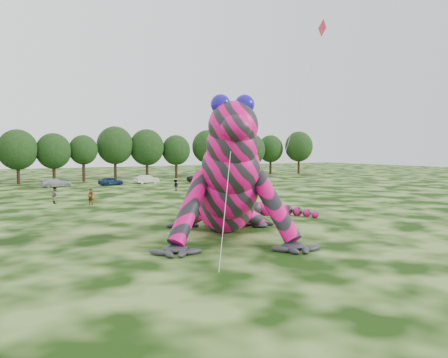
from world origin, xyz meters
name	(u,v)px	position (x,y,z in m)	size (l,w,h in m)	color
ground	(245,234)	(0.00, 0.00, 0.00)	(240.00, 240.00, 0.00)	#16330A
inflatable_gecko	(224,167)	(-0.87, 1.48, 4.78)	(16.09, 19.11, 9.55)	#EE066E
flying_kite	(318,43)	(10.25, 3.95, 15.59)	(4.69, 3.38, 17.79)	red
tree_7	(18,157)	(-10.08, 56.80, 4.74)	(6.68, 6.01, 9.48)	black
tree_8	(54,158)	(-4.22, 56.99, 4.47)	(6.14, 5.53, 8.94)	black
tree_9	(83,158)	(1.06, 57.35, 4.34)	(5.27, 4.74, 8.68)	black
tree_10	(115,153)	(7.40, 58.58, 5.25)	(7.09, 6.38, 10.50)	black
tree_11	(147,154)	(13.79, 58.20, 5.03)	(7.01, 6.31, 10.07)	black
tree_12	(176,157)	(20.01, 57.74, 4.49)	(5.99, 5.39, 8.97)	black
tree_13	(208,154)	(27.13, 57.13, 5.06)	(6.83, 6.15, 10.13)	black
tree_14	(229,155)	(33.46, 58.72, 4.70)	(6.82, 6.14, 9.40)	black
tree_15	(250,154)	(38.47, 57.77, 4.82)	(7.17, 6.45, 9.63)	black
tree_16	(271,155)	(45.45, 59.37, 4.69)	(6.26, 5.63, 9.37)	black
tree_17	(299,153)	(51.95, 56.66, 5.15)	(6.98, 6.28, 10.30)	black
car_3	(56,183)	(-5.43, 47.12, 0.69)	(1.94, 4.76, 1.38)	#AEB3B9
car_4	(111,181)	(3.13, 46.51, 0.70)	(1.64, 4.09, 1.39)	navy
car_5	(147,179)	(9.72, 47.29, 0.74)	(1.56, 4.46, 1.47)	silver
car_6	(199,178)	(19.55, 46.22, 0.63)	(2.08, 4.52, 1.25)	#27272A
car_7	(227,176)	(27.42, 49.51, 0.63)	(1.75, 4.31, 1.25)	white
spectator_5	(224,197)	(6.98, 15.14, 0.78)	(1.45, 0.46, 1.57)	gray
spectator_2	(176,185)	(8.55, 31.89, 0.83)	(1.07, 0.61, 1.65)	gray
spectator_1	(55,195)	(-8.96, 25.33, 0.93)	(0.90, 0.70, 1.85)	gray
spectator_0	(91,197)	(-5.80, 22.06, 0.90)	(0.65, 0.43, 1.79)	gray
spectator_3	(239,184)	(17.41, 28.78, 0.91)	(1.06, 0.44, 1.81)	gray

